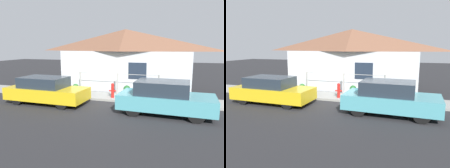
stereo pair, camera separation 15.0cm
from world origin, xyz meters
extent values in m
plane|color=#262628|center=(0.00, 0.00, 0.00)|extent=(60.00, 60.00, 0.00)
cube|color=gray|center=(0.00, 0.87, 0.06)|extent=(24.00, 1.74, 0.11)
cube|color=silver|center=(0.00, 2.36, 1.29)|extent=(8.34, 0.12, 2.57)
cube|color=#1E2838|center=(1.04, 2.29, 1.42)|extent=(1.10, 0.04, 1.00)
pyramid|color=brown|center=(0.00, 3.40, 3.27)|extent=(8.74, 2.20, 1.39)
cylinder|color=#999993|center=(-2.40, 1.59, 0.72)|extent=(0.10, 0.10, 1.21)
cylinder|color=#999993|center=(0.00, 1.59, 0.72)|extent=(0.10, 0.10, 1.21)
cylinder|color=#999993|center=(2.40, 1.59, 0.72)|extent=(0.10, 0.10, 1.21)
cylinder|color=#999993|center=(0.00, 1.59, 1.27)|extent=(4.80, 0.03, 0.03)
cube|color=gold|center=(-2.90, -1.25, 0.53)|extent=(4.15, 1.76, 0.61)
cube|color=#232D38|center=(-3.06, -1.25, 1.09)|extent=(2.29, 1.52, 0.52)
cylinder|color=black|center=(-1.61, -0.55, 0.30)|extent=(0.60, 0.21, 0.60)
cylinder|color=black|center=(-1.63, -2.00, 0.30)|extent=(0.60, 0.21, 0.60)
cylinder|color=black|center=(-4.16, -0.51, 0.30)|extent=(0.60, 0.21, 0.60)
cylinder|color=black|center=(-4.18, -1.95, 0.30)|extent=(0.60, 0.21, 0.60)
cube|color=teal|center=(2.99, -1.25, 0.55)|extent=(4.06, 1.92, 0.62)
cube|color=#232D38|center=(2.83, -1.25, 1.15)|extent=(2.25, 1.65, 0.57)
cylinder|color=black|center=(4.26, -0.52, 0.32)|extent=(0.66, 0.22, 0.65)
cylinder|color=black|center=(4.21, -2.07, 0.32)|extent=(0.66, 0.22, 0.65)
cylinder|color=black|center=(1.78, -0.43, 0.32)|extent=(0.66, 0.22, 0.65)
cylinder|color=black|center=(1.73, -1.98, 0.32)|extent=(0.66, 0.22, 0.65)
cylinder|color=red|center=(0.06, 0.47, 0.46)|extent=(0.16, 0.16, 0.69)
sphere|color=red|center=(0.06, 0.47, 0.84)|extent=(0.17, 0.17, 0.17)
cylinder|color=red|center=(-0.06, 0.47, 0.49)|extent=(0.15, 0.07, 0.07)
cylinder|color=red|center=(0.18, 0.47, 0.49)|extent=(0.15, 0.07, 0.07)
cylinder|color=slate|center=(0.64, 1.33, 0.22)|extent=(0.26, 0.26, 0.21)
sphere|color=#235B28|center=(0.64, 1.33, 0.48)|extent=(0.40, 0.40, 0.40)
cylinder|color=slate|center=(-2.59, 1.28, 0.19)|extent=(0.25, 0.25, 0.14)
sphere|color=#2D6B2D|center=(-2.59, 1.28, 0.41)|extent=(0.40, 0.40, 0.40)
cylinder|color=#9E5638|center=(3.11, 1.01, 0.21)|extent=(0.27, 0.27, 0.20)
sphere|color=#235B28|center=(3.11, 1.01, 0.45)|extent=(0.38, 0.38, 0.38)
camera|label=1|loc=(3.55, -10.61, 2.91)|focal=35.00mm
camera|label=2|loc=(3.70, -10.56, 2.91)|focal=35.00mm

